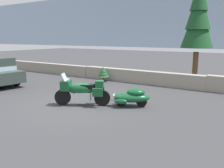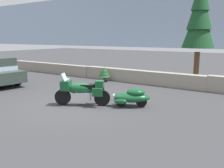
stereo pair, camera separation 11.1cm
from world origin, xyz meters
The scene contains 6 objects.
ground_plane centered at (0.00, 0.00, 0.00)m, with size 80.00×80.00×0.00m, color #38383A.
stone_guard_wall centered at (0.37, 5.82, 0.40)m, with size 24.00×0.58×0.84m.
touring_motorcycle centered at (0.32, 0.11, 0.62)m, with size 2.10×1.39×1.33m.
car_shaped_trailer centered at (2.11, 1.08, 0.41)m, with size 2.11×1.37×0.76m.
pine_tree_tall centered at (2.84, 7.91, 4.11)m, with size 1.91×1.91×6.57m.
pine_sapling_near centered at (-2.11, 5.09, 0.58)m, with size 0.75×0.75×0.93m.
Camera 1 is at (6.60, -7.25, 2.76)m, focal length 38.49 mm.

